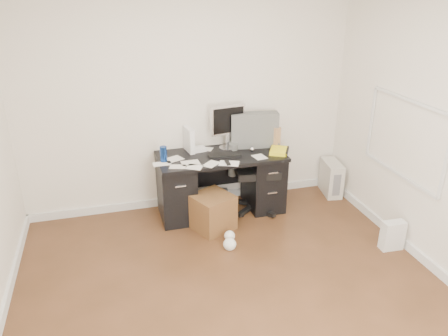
# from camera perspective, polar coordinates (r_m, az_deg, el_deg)

# --- Properties ---
(ground) EXTENTS (4.00, 4.00, 0.00)m
(ground) POSITION_cam_1_polar(r_m,az_deg,el_deg) (4.11, 1.78, -16.87)
(ground) COLOR #422915
(ground) RESTS_ON ground
(room_shell) EXTENTS (4.02, 4.02, 2.71)m
(room_shell) POSITION_cam_1_polar(r_m,az_deg,el_deg) (3.33, 2.51, 5.91)
(room_shell) COLOR silver
(room_shell) RESTS_ON ground
(desk) EXTENTS (1.50, 0.70, 0.75)m
(desk) POSITION_cam_1_polar(r_m,az_deg,el_deg) (5.31, -0.41, -1.77)
(desk) COLOR black
(desk) RESTS_ON ground
(loose_papers) EXTENTS (1.10, 0.60, 0.00)m
(loose_papers) POSITION_cam_1_polar(r_m,az_deg,el_deg) (5.08, -2.44, 1.33)
(loose_papers) COLOR white
(loose_papers) RESTS_ON desk
(lcd_monitor) EXTENTS (0.47, 0.31, 0.56)m
(lcd_monitor) POSITION_cam_1_polar(r_m,az_deg,el_deg) (5.27, 0.49, 5.38)
(lcd_monitor) COLOR silver
(lcd_monitor) RESTS_ON desk
(keyboard) EXTENTS (0.39, 0.17, 0.02)m
(keyboard) POSITION_cam_1_polar(r_m,az_deg,el_deg) (5.14, 0.08, 1.73)
(keyboard) COLOR black
(keyboard) RESTS_ON desk
(computer_mouse) EXTENTS (0.07, 0.07, 0.06)m
(computer_mouse) POSITION_cam_1_polar(r_m,az_deg,el_deg) (5.28, 3.67, 2.49)
(computer_mouse) COLOR silver
(computer_mouse) RESTS_ON desk
(travel_mug) EXTENTS (0.08, 0.08, 0.18)m
(travel_mug) POSITION_cam_1_polar(r_m,az_deg,el_deg) (4.99, -7.91, 1.81)
(travel_mug) COLOR navy
(travel_mug) RESTS_ON desk
(white_binder) EXTENTS (0.16, 0.27, 0.29)m
(white_binder) POSITION_cam_1_polar(r_m,az_deg,el_deg) (5.25, -4.61, 3.71)
(white_binder) COLOR white
(white_binder) RESTS_ON desk
(magazine_file) EXTENTS (0.19, 0.25, 0.26)m
(magazine_file) POSITION_cam_1_polar(r_m,az_deg,el_deg) (5.45, 6.27, 4.19)
(magazine_file) COLOR #996E4A
(magazine_file) RESTS_ON desk
(pen_cup) EXTENTS (0.11, 0.11, 0.21)m
(pen_cup) POSITION_cam_1_polar(r_m,az_deg,el_deg) (5.44, 3.69, 3.95)
(pen_cup) COLOR brown
(pen_cup) RESTS_ON desk
(yellow_book) EXTENTS (0.30, 0.33, 0.05)m
(yellow_book) POSITION_cam_1_polar(r_m,az_deg,el_deg) (5.27, 7.21, 2.23)
(yellow_book) COLOR yellow
(yellow_book) RESTS_ON desk
(paper_remote) EXTENTS (0.28, 0.25, 0.02)m
(paper_remote) POSITION_cam_1_polar(r_m,az_deg,el_deg) (4.92, 0.67, 0.70)
(paper_remote) COLOR white
(paper_remote) RESTS_ON desk
(office_chair) EXTENTS (0.76, 0.76, 1.18)m
(office_chair) POSITION_cam_1_polar(r_m,az_deg,el_deg) (5.32, 4.23, 0.49)
(office_chair) COLOR #4C4E4C
(office_chair) RESTS_ON ground
(pc_tower) EXTENTS (0.27, 0.47, 0.45)m
(pc_tower) POSITION_cam_1_polar(r_m,az_deg,el_deg) (6.01, 13.82, -1.24)
(pc_tower) COLOR beige
(pc_tower) RESTS_ON ground
(shopping_bag) EXTENTS (0.25, 0.18, 0.32)m
(shopping_bag) POSITION_cam_1_polar(r_m,az_deg,el_deg) (5.02, 21.14, -8.20)
(shopping_bag) COLOR silver
(shopping_bag) RESTS_ON ground
(wicker_basket) EXTENTS (0.55, 0.55, 0.42)m
(wicker_basket) POSITION_cam_1_polar(r_m,az_deg,el_deg) (5.03, -1.54, -5.74)
(wicker_basket) COLOR #4F3717
(wicker_basket) RESTS_ON ground
(desk_printer) EXTENTS (0.34, 0.30, 0.17)m
(desk_printer) POSITION_cam_1_polar(r_m,az_deg,el_deg) (5.60, -1.00, -3.94)
(desk_printer) COLOR slate
(desk_printer) RESTS_ON ground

